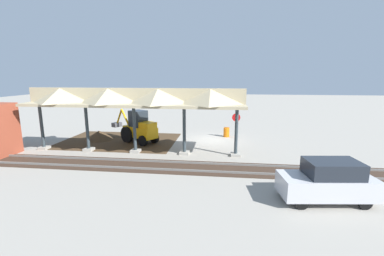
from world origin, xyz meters
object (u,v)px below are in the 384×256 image
Objects in this scene: backhoe at (139,128)px; traffic_barrel at (226,132)px; distant_parked_car at (328,181)px; stop_sign at (236,120)px.

backhoe reaches higher than traffic_barrel.
distant_parked_car is at bearing 141.94° from backhoe.
distant_parked_car is at bearing 109.74° from traffic_barrel.
stop_sign is 8.90m from backhoe.
backhoe is at bearing 21.25° from traffic_barrel.
distant_parked_car is 4.86× the size of traffic_barrel.
traffic_barrel is (4.49, -12.51, -0.53)m from distant_parked_car.
stop_sign is 1.58m from traffic_barrel.
traffic_barrel is at bearing -70.26° from distant_parked_car.
stop_sign is at bearing -73.19° from distant_parked_car.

